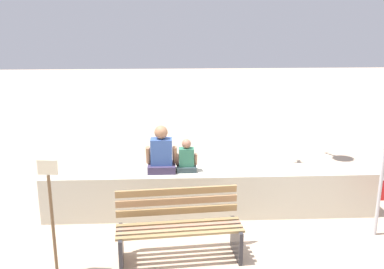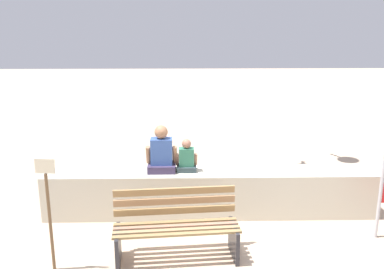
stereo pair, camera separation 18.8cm
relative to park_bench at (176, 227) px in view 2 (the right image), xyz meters
name	(u,v)px [view 2 (the right image)]	position (x,y,z in m)	size (l,w,h in m)	color
ground_plane	(213,241)	(0.51, 0.38, -0.42)	(40.00, 40.00, 0.00)	#CAAE91
seawall_ledge	(210,192)	(0.51, 1.29, -0.06)	(5.21, 0.60, 0.72)	beige
park_bench	(176,227)	(0.00, 0.00, 0.00)	(1.67, 0.75, 0.88)	#95794D
person_adult	(162,153)	(-0.24, 1.31, 0.59)	(0.48, 0.35, 0.74)	#3C3150
person_child	(186,159)	(0.15, 1.31, 0.51)	(0.34, 0.25, 0.52)	#314145
sign_post	(49,207)	(-1.54, -0.29, 0.45)	(0.24, 0.05, 1.48)	brown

